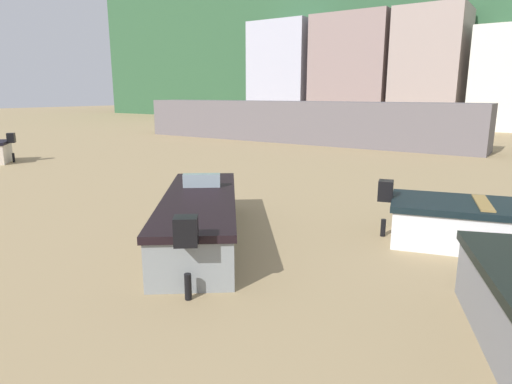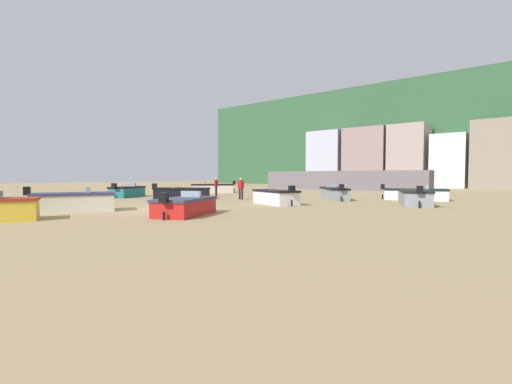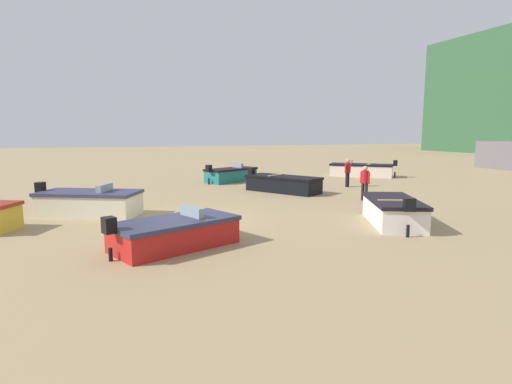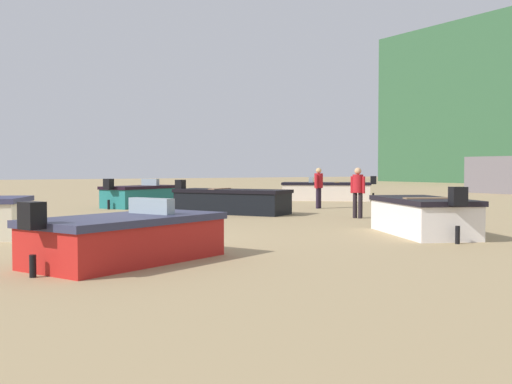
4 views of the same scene
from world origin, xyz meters
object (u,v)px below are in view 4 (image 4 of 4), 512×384
Objects in this scene: boat_red_7 at (127,238)px; beach_walker_foreground at (319,185)px; boat_cream_6 at (326,191)px; boat_black_9 at (232,201)px; beach_walker_distant at (358,188)px; boat_teal_1 at (141,196)px; boat_white_5 at (423,216)px.

boat_red_7 is 14.91m from beach_walker_foreground.
boat_cream_6 is at bearing 17.59° from beach_walker_foreground.
boat_red_7 is at bearing 172.10° from boat_cream_6.
boat_cream_6 is 9.98m from boat_black_9.
boat_black_9 is 2.64× the size of beach_walker_foreground.
boat_black_9 is 2.64× the size of beach_walker_distant.
boat_black_9 is (5.30, -8.46, -0.03)m from boat_cream_6.
beach_walker_distant is at bearing -144.24° from beach_walker_foreground.
boat_teal_1 reaches higher than boat_black_9.
boat_teal_1 is 9.96m from beach_walker_distant.
boat_black_9 is 4.45m from beach_walker_foreground.
beach_walker_distant is at bearing 94.88° from boat_red_7.
boat_red_7 is 2.34× the size of beach_walker_foreground.
boat_black_9 is at bearing 118.62° from boat_red_7.
boat_black_9 is at bearing -14.26° from boat_teal_1.
beach_walker_foreground is at bearing 22.58° from boat_teal_1.
boat_cream_6 is (-13.77, 8.01, 0.01)m from boat_white_5.
beach_walker_foreground is at bearing 107.01° from boat_red_7.
boat_teal_1 reaches higher than boat_red_7.
beach_walker_distant is (3.88, 2.43, 0.51)m from boat_black_9.
beach_walker_distant is at bearing 90.85° from boat_black_9.
beach_walker_foreground reaches higher than boat_black_9.
beach_walker_distant reaches higher than boat_cream_6.
boat_cream_6 reaches higher than boat_white_5.
boat_cream_6 is at bearing 109.65° from boat_red_7.
beach_walker_foreground reaches higher than boat_cream_6.
boat_cream_6 is at bearing -179.07° from boat_black_9.
boat_white_5 is 0.99× the size of boat_red_7.
boat_black_9 is at bearing 117.10° from boat_white_5.
boat_cream_6 reaches higher than boat_red_7.
boat_white_5 is at bearing 61.86° from boat_black_9.
boat_white_5 is at bearing -170.38° from boat_cream_6.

